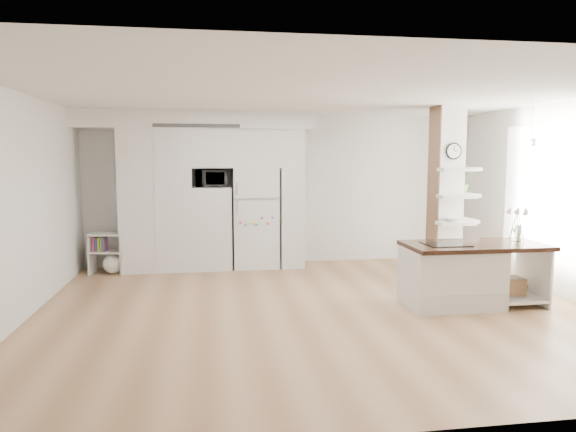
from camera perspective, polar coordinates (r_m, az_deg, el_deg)
name	(u,v)px	position (r m, az deg, el deg)	size (l,w,h in m)	color
floor	(315,309)	(6.67, 3.02, -10.29)	(7.00, 6.00, 0.01)	tan
room	(316,163)	(6.38, 3.12, 5.86)	(7.04, 6.04, 2.72)	white
cabinet_wall	(201,182)	(8.93, -9.60, 3.74)	(4.00, 0.71, 2.70)	silver
refrigerator	(255,218)	(9.03, -3.65, -0.17)	(0.78, 0.69, 1.75)	white
column	(453,195)	(8.27, 17.82, 2.22)	(0.69, 0.90, 2.70)	silver
window	(554,188)	(8.12, 27.48, 2.77)	(2.40, 2.40, 0.00)	white
pendant_light	(441,143)	(7.07, 16.63, 7.81)	(0.12, 0.12, 0.10)	white
kitchen_island	(460,273)	(7.09, 18.53, -6.01)	(1.81, 0.86, 1.39)	silver
bookshelf	(110,256)	(9.05, -19.19, -4.20)	(0.62, 0.42, 0.68)	silver
floor_plant_a	(529,281)	(7.82, 25.17, -6.60)	(0.26, 0.21, 0.47)	#457C31
floor_plant_b	(451,255)	(9.24, 17.64, -4.19)	(0.29, 0.29, 0.52)	#457C31
microwave	(212,178)	(8.88, -8.49, 4.16)	(0.54, 0.37, 0.30)	#2D2D2D
shelf_plant	(463,183)	(8.52, 18.88, 3.47)	(0.27, 0.23, 0.30)	#457C31
decor_bowl	(454,220)	(8.06, 17.96, -0.39)	(0.22, 0.22, 0.05)	white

